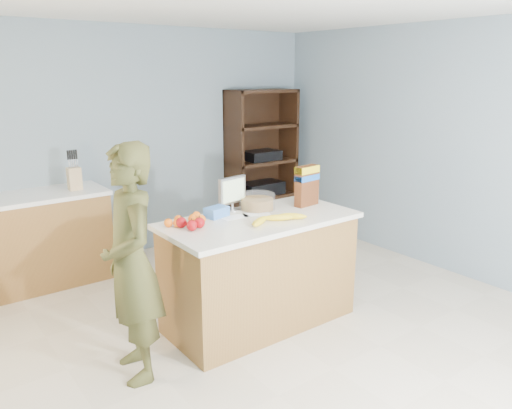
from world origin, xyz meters
TOP-DOWN VIEW (x-y plane):
  - floor at (0.00, 0.00)m, footprint 4.50×5.00m
  - walls at (0.00, 0.00)m, footprint 4.52×5.02m
  - counter_peninsula at (0.00, 0.30)m, footprint 1.56×0.76m
  - back_cabinet at (-1.20, 2.20)m, footprint 1.24×0.62m
  - shelving_unit at (1.55, 2.35)m, footprint 0.90×0.40m
  - person at (-1.11, 0.23)m, footprint 0.46×0.63m
  - knife_block at (-0.85, 2.15)m, footprint 0.12×0.10m
  - envelopes at (-0.05, 0.41)m, footprint 0.41×0.20m
  - bananas at (0.01, 0.15)m, footprint 0.50×0.22m
  - apples at (-0.57, 0.38)m, footprint 0.19×0.19m
  - oranges at (-0.54, 0.50)m, footprint 0.33×0.20m
  - blue_carton at (-0.25, 0.53)m, footprint 0.20×0.15m
  - salad_bowl at (0.14, 0.53)m, footprint 0.30×0.30m
  - tv at (-0.04, 0.62)m, footprint 0.28×0.12m
  - cereal_box at (0.55, 0.37)m, footprint 0.24×0.11m

SIDE VIEW (x-z plane):
  - floor at x=0.00m, z-range -0.01..0.01m
  - counter_peninsula at x=0.00m, z-range -0.03..0.87m
  - back_cabinet at x=-1.20m, z-range 0.00..0.90m
  - person at x=-1.11m, z-range 0.00..1.60m
  - shelving_unit at x=1.55m, z-range -0.04..1.76m
  - envelopes at x=-0.05m, z-range 0.90..0.90m
  - bananas at x=0.01m, z-range 0.90..0.95m
  - oranges at x=-0.54m, z-range 0.90..0.96m
  - blue_carton at x=-0.25m, z-range 0.90..0.98m
  - apples at x=-0.57m, z-range 0.90..0.98m
  - salad_bowl at x=0.14m, z-range 0.89..1.02m
  - knife_block at x=-0.85m, z-range 0.86..1.17m
  - tv at x=-0.04m, z-range 0.92..1.20m
  - cereal_box at x=0.55m, z-range 0.93..1.27m
  - walls at x=0.00m, z-range 0.40..2.91m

